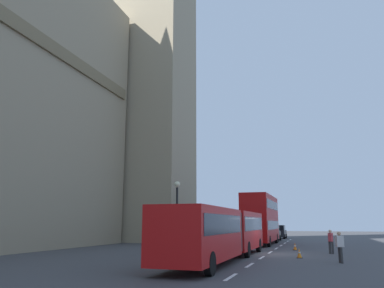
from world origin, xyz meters
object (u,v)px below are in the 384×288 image
traffic_cone_west (299,253)px  traffic_cone_middle (295,247)px  sedan_lead (272,233)px  pedestrian_near_cones (340,246)px  articulated_bus (222,230)px  sedan_trailing (279,232)px  double_decker_bus (261,217)px  pedestrian_by_kerb (331,241)px  street_lamp (177,211)px

traffic_cone_west → traffic_cone_middle: size_ratio=1.00×
sedan_lead → traffic_cone_west: size_ratio=7.59×
sedan_lead → pedestrian_near_cones: 25.96m
articulated_bus → sedan_trailing: articulated_bus is taller
double_decker_bus → traffic_cone_middle: double_decker_bus is taller
sedan_lead → sedan_trailing: size_ratio=1.00×
pedestrian_by_kerb → sedan_trailing: bearing=13.0°
sedan_lead → traffic_cone_west: 23.03m
double_decker_bus → pedestrian_near_cones: (-16.80, -6.59, -1.80)m
sedan_trailing → pedestrian_by_kerb: 26.98m
street_lamp → pedestrian_by_kerb: bearing=-77.1°
sedan_trailing → double_decker_bus: bearing=179.0°
pedestrian_by_kerb → articulated_bus: bearing=137.0°
double_decker_bus → street_lamp: size_ratio=2.03×
sedan_trailing → traffic_cone_middle: sedan_trailing is taller
street_lamp → traffic_cone_west: bearing=-99.9°
pedestrian_near_cones → sedan_lead: bearing=14.5°
articulated_bus → traffic_cone_west: size_ratio=29.51×
sedan_lead → traffic_cone_west: bearing=-169.6°
traffic_cone_middle → pedestrian_by_kerb: size_ratio=0.34×
sedan_lead → traffic_cone_middle: sedan_lead is taller
traffic_cone_middle → pedestrian_by_kerb: (-3.16, -2.68, 0.63)m
double_decker_bus → sedan_lead: double_decker_bus is taller
sedan_trailing → traffic_cone_middle: 23.39m
sedan_lead → traffic_cone_middle: size_ratio=7.59×
articulated_bus → pedestrian_near_cones: (0.28, -6.59, -0.83)m
pedestrian_near_cones → pedestrian_by_kerb: same height
sedan_lead → pedestrian_near_cones: bearing=-165.5°
articulated_bus → street_lamp: street_lamp is taller
traffic_cone_west → street_lamp: size_ratio=0.11×
street_lamp → articulated_bus: bearing=-133.7°
sedan_trailing → pedestrian_by_kerb: sedan_trailing is taller
sedan_lead → traffic_cone_west: (-22.64, -4.17, -0.63)m
traffic_cone_middle → double_decker_bus: bearing=27.1°
articulated_bus → traffic_cone_middle: bearing=-20.1°
pedestrian_near_cones → street_lamp: bearing=70.1°
sedan_lead → sedan_trailing: 7.66m
sedan_lead → street_lamp: bearing=167.7°
traffic_cone_middle → pedestrian_near_cones: size_ratio=0.34×
double_decker_bus → pedestrian_near_cones: 18.14m
double_decker_bus → sedan_trailing: 16.10m
sedan_trailing → traffic_cone_middle: size_ratio=7.59×
sedan_trailing → pedestrian_near_cones: bearing=-169.1°
traffic_cone_middle → street_lamp: bearing=124.6°
pedestrian_near_cones → traffic_cone_west: bearing=42.7°
double_decker_bus → traffic_cone_middle: size_ratio=18.48×
sedan_lead → pedestrian_by_kerb: 19.64m
double_decker_bus → pedestrian_by_kerb: (-10.30, -6.32, -1.80)m
pedestrian_by_kerb → traffic_cone_west: bearing=153.1°
pedestrian_near_cones → articulated_bus: bearing=92.5°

